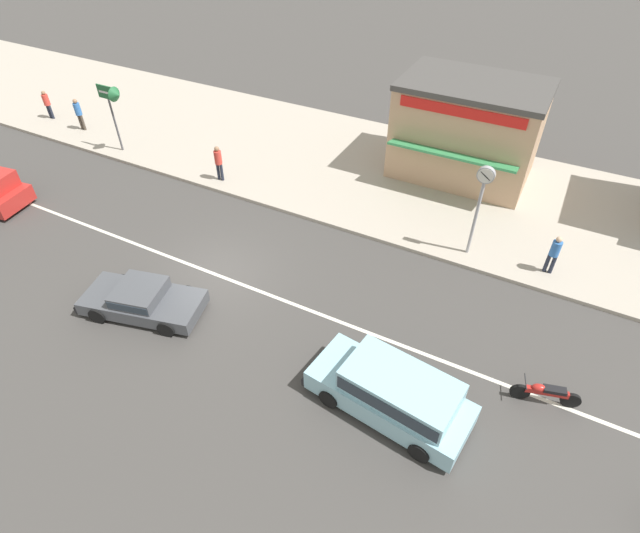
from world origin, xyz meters
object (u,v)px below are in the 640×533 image
street_clock (482,192)px  pedestrian_far_end (78,112)px  sedan_dark_grey_1 (142,299)px  arrow_signboard (115,98)px  pedestrian_mid_kerb (47,103)px  pedestrian_near_clock (554,252)px  minivan_pale_blue_3 (394,392)px  motorcycle_1 (546,393)px  pedestrian_by_shop (218,161)px  shopfront_corner_warung (467,130)px

street_clock → pedestrian_far_end: (-21.63, 0.77, -1.74)m
sedan_dark_grey_1 → pedestrian_far_end: size_ratio=2.60×
arrow_signboard → pedestrian_mid_kerb: arrow_signboard is taller
arrow_signboard → pedestrian_near_clock: arrow_signboard is taller
minivan_pale_blue_3 → arrow_signboard: size_ratio=1.44×
sedan_dark_grey_1 → arrow_signboard: 11.98m
minivan_pale_blue_3 → pedestrian_far_end: bearing=158.2°
motorcycle_1 → arrow_signboard: 22.09m
pedestrian_by_shop → pedestrian_far_end: bearing=175.3°
pedestrian_far_end → pedestrian_by_shop: bearing=-4.7°
pedestrian_mid_kerb → pedestrian_far_end: (2.74, -0.20, 0.08)m
street_clock → pedestrian_near_clock: size_ratio=2.32×
sedan_dark_grey_1 → minivan_pale_blue_3: bearing=1.7°
pedestrian_near_clock → pedestrian_mid_kerb: 27.32m
minivan_pale_blue_3 → pedestrian_near_clock: bearing=69.9°
motorcycle_1 → pedestrian_by_shop: (-15.46, 5.57, 0.72)m
pedestrian_near_clock → pedestrian_mid_kerb: bearing=178.5°
street_clock → shopfront_corner_warung: 6.21m
motorcycle_1 → pedestrian_near_clock: bearing=97.7°
pedestrian_mid_kerb → street_clock: bearing=-2.3°
pedestrian_by_shop → pedestrian_mid_kerb: bearing=175.4°
pedestrian_far_end → shopfront_corner_warung: (19.63, 5.08, 1.19)m
sedan_dark_grey_1 → pedestrian_by_shop: size_ratio=2.62×
minivan_pale_blue_3 → motorcycle_1: bearing=31.1°
pedestrian_near_clock → pedestrian_far_end: bearing=178.7°
pedestrian_far_end → shopfront_corner_warung: bearing=14.5°
sedan_dark_grey_1 → motorcycle_1: sedan_dark_grey_1 is taller
minivan_pale_blue_3 → pedestrian_far_end: pedestrian_far_end is taller
pedestrian_mid_kerb → shopfront_corner_warung: 22.94m
motorcycle_1 → shopfront_corner_warung: shopfront_corner_warung is taller
arrow_signboard → shopfront_corner_warung: size_ratio=0.54×
pedestrian_far_end → motorcycle_1: bearing=-14.1°
pedestrian_near_clock → pedestrian_mid_kerb: (-27.31, 0.73, -0.02)m
street_clock → arrow_signboard: street_clock is taller
minivan_pale_blue_3 → motorcycle_1: size_ratio=2.57×
minivan_pale_blue_3 → arrow_signboard: (-17.45, 7.84, 2.15)m
arrow_signboard → pedestrian_by_shop: arrow_signboard is taller
pedestrian_by_shop → shopfront_corner_warung: size_ratio=0.27×
pedestrian_far_end → arrow_signboard: bearing=-11.1°
pedestrian_mid_kerb → pedestrian_by_shop: 12.68m
minivan_pale_blue_3 → pedestrian_by_shop: pedestrian_by_shop is taller
sedan_dark_grey_1 → arrow_signboard: arrow_signboard is taller
arrow_signboard → shopfront_corner_warung: bearing=20.8°
minivan_pale_blue_3 → arrow_signboard: bearing=155.8°
pedestrian_near_clock → sedan_dark_grey_1: bearing=-145.0°
street_clock → pedestrian_far_end: size_ratio=2.18×
pedestrian_far_end → shopfront_corner_warung: shopfront_corner_warung is taller
sedan_dark_grey_1 → pedestrian_by_shop: bearing=108.4°
pedestrian_near_clock → pedestrian_by_shop: pedestrian_by_shop is taller
pedestrian_near_clock → shopfront_corner_warung: size_ratio=0.26×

